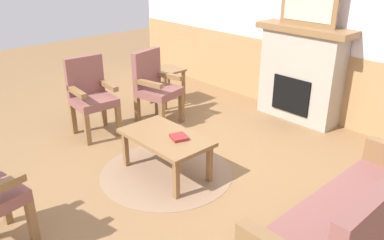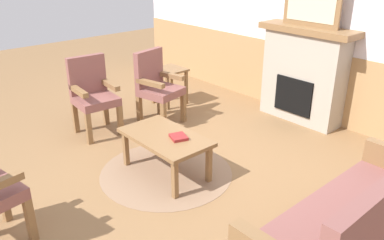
% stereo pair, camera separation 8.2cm
% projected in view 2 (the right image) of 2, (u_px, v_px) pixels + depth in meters
% --- Properties ---
extents(ground_plane, '(14.00, 14.00, 0.00)m').
position_uv_depth(ground_plane, '(167.00, 177.00, 4.11)').
color(ground_plane, olive).
extents(wall_back, '(7.20, 0.14, 2.70)m').
position_uv_depth(wall_back, '(320.00, 22.00, 5.16)').
color(wall_back, white).
rests_on(wall_back, ground_plane).
extents(fireplace, '(1.30, 0.44, 1.28)m').
position_uv_depth(fireplace, '(304.00, 74.00, 5.28)').
color(fireplace, '#A39989').
rests_on(fireplace, ground_plane).
extents(framed_picture, '(0.80, 0.04, 0.56)m').
position_uv_depth(framed_picture, '(312.00, 4.00, 4.91)').
color(framed_picture, brown).
rests_on(framed_picture, fireplace).
extents(couch, '(0.70, 1.80, 0.98)m').
position_uv_depth(couch, '(352.00, 226.00, 2.77)').
color(couch, brown).
rests_on(couch, ground_plane).
extents(coffee_table, '(0.96, 0.56, 0.44)m').
position_uv_depth(coffee_table, '(165.00, 140.00, 4.04)').
color(coffee_table, brown).
rests_on(coffee_table, ground_plane).
extents(round_rug, '(1.40, 1.40, 0.01)m').
position_uv_depth(round_rug, '(166.00, 172.00, 4.19)').
color(round_rug, '#896B51').
rests_on(round_rug, ground_plane).
extents(book_on_table, '(0.21, 0.20, 0.03)m').
position_uv_depth(book_on_table, '(179.00, 137.00, 3.95)').
color(book_on_table, maroon).
rests_on(book_on_table, coffee_table).
extents(armchair_near_fireplace, '(0.52, 0.52, 0.98)m').
position_uv_depth(armchair_near_fireplace, '(93.00, 92.00, 4.93)').
color(armchair_near_fireplace, brown).
rests_on(armchair_near_fireplace, ground_plane).
extents(armchair_by_window_left, '(0.57, 0.57, 0.98)m').
position_uv_depth(armchair_by_window_left, '(157.00, 84.00, 5.23)').
color(armchair_by_window_left, brown).
rests_on(armchair_by_window_left, ground_plane).
extents(side_table, '(0.44, 0.44, 0.55)m').
position_uv_depth(side_table, '(169.00, 76.00, 5.91)').
color(side_table, brown).
rests_on(side_table, ground_plane).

